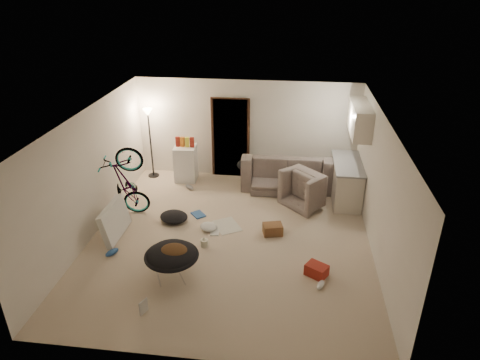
# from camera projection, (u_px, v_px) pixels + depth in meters

# --- Properties ---
(floor) EXTENTS (5.50, 6.00, 0.02)m
(floor) POSITION_uv_depth(u_px,v_px,m) (230.00, 239.00, 8.56)
(floor) COLOR beige
(floor) RESTS_ON ground
(ceiling) EXTENTS (5.50, 6.00, 0.02)m
(ceiling) POSITION_uv_depth(u_px,v_px,m) (228.00, 118.00, 7.46)
(ceiling) COLOR white
(ceiling) RESTS_ON wall_back
(wall_back) EXTENTS (5.50, 0.02, 2.50)m
(wall_back) POSITION_uv_depth(u_px,v_px,m) (247.00, 130.00, 10.70)
(wall_back) COLOR silver
(wall_back) RESTS_ON floor
(wall_front) EXTENTS (5.50, 0.02, 2.50)m
(wall_front) POSITION_uv_depth(u_px,v_px,m) (194.00, 288.00, 5.33)
(wall_front) COLOR silver
(wall_front) RESTS_ON floor
(wall_left) EXTENTS (0.02, 6.00, 2.50)m
(wall_left) POSITION_uv_depth(u_px,v_px,m) (89.00, 175.00, 8.32)
(wall_left) COLOR silver
(wall_left) RESTS_ON floor
(wall_right) EXTENTS (0.02, 6.00, 2.50)m
(wall_right) POSITION_uv_depth(u_px,v_px,m) (380.00, 191.00, 7.71)
(wall_right) COLOR silver
(wall_right) RESTS_ON floor
(doorway) EXTENTS (0.85, 0.10, 2.04)m
(doorway) POSITION_uv_depth(u_px,v_px,m) (231.00, 138.00, 10.81)
(doorway) COLOR black
(doorway) RESTS_ON floor
(door_trim) EXTENTS (0.97, 0.04, 2.10)m
(door_trim) POSITION_uv_depth(u_px,v_px,m) (231.00, 139.00, 10.78)
(door_trim) COLOR #351D12
(door_trim) RESTS_ON floor
(floor_lamp) EXTENTS (0.28, 0.28, 1.81)m
(floor_lamp) POSITION_uv_depth(u_px,v_px,m) (149.00, 128.00, 10.62)
(floor_lamp) COLOR black
(floor_lamp) RESTS_ON floor
(kitchen_counter) EXTENTS (0.60, 1.50, 0.88)m
(kitchen_counter) POSITION_uv_depth(u_px,v_px,m) (346.00, 182.00, 9.88)
(kitchen_counter) COLOR beige
(kitchen_counter) RESTS_ON floor
(counter_top) EXTENTS (0.64, 1.54, 0.04)m
(counter_top) POSITION_uv_depth(u_px,v_px,m) (348.00, 163.00, 9.68)
(counter_top) COLOR gray
(counter_top) RESTS_ON kitchen_counter
(kitchen_uppers) EXTENTS (0.38, 1.40, 0.65)m
(kitchen_uppers) POSITION_uv_depth(u_px,v_px,m) (360.00, 119.00, 9.21)
(kitchen_uppers) COLOR beige
(kitchen_uppers) RESTS_ON wall_right
(sofa) EXTENTS (2.19, 0.88, 0.64)m
(sofa) POSITION_uv_depth(u_px,v_px,m) (287.00, 175.00, 10.49)
(sofa) COLOR #323932
(sofa) RESTS_ON floor
(armchair) EXTENTS (1.26, 1.26, 0.62)m
(armchair) POSITION_uv_depth(u_px,v_px,m) (311.00, 190.00, 9.77)
(armchair) COLOR #323932
(armchair) RESTS_ON floor
(bicycle) EXTENTS (1.76, 0.95, 0.97)m
(bicycle) POSITION_uv_depth(u_px,v_px,m) (128.00, 197.00, 9.18)
(bicycle) COLOR black
(bicycle) RESTS_ON floor
(book_asset) EXTENTS (0.30, 0.27, 0.02)m
(book_asset) POSITION_uv_depth(u_px,v_px,m) (140.00, 316.00, 6.61)
(book_asset) COLOR maroon
(book_asset) RESTS_ON floor
(mini_fridge) EXTENTS (0.56, 0.56, 0.90)m
(mini_fridge) POSITION_uv_depth(u_px,v_px,m) (186.00, 163.00, 10.80)
(mini_fridge) COLOR white
(mini_fridge) RESTS_ON floor
(snack_box_0) EXTENTS (0.10, 0.07, 0.30)m
(snack_box_0) POSITION_uv_depth(u_px,v_px,m) (178.00, 143.00, 10.58)
(snack_box_0) COLOR maroon
(snack_box_0) RESTS_ON mini_fridge
(snack_box_1) EXTENTS (0.11, 0.09, 0.30)m
(snack_box_1) POSITION_uv_depth(u_px,v_px,m) (183.00, 143.00, 10.57)
(snack_box_1) COLOR #CB6919
(snack_box_1) RESTS_ON mini_fridge
(snack_box_2) EXTENTS (0.11, 0.09, 0.30)m
(snack_box_2) POSITION_uv_depth(u_px,v_px,m) (187.00, 143.00, 10.55)
(snack_box_2) COLOR yellow
(snack_box_2) RESTS_ON mini_fridge
(snack_box_3) EXTENTS (0.10, 0.08, 0.30)m
(snack_box_3) POSITION_uv_depth(u_px,v_px,m) (192.00, 143.00, 10.54)
(snack_box_3) COLOR maroon
(snack_box_3) RESTS_ON mini_fridge
(saucer_chair) EXTENTS (0.93, 0.93, 0.66)m
(saucer_chair) POSITION_uv_depth(u_px,v_px,m) (172.00, 260.00, 7.28)
(saucer_chair) COLOR silver
(saucer_chair) RESTS_ON floor
(hoodie) EXTENTS (0.53, 0.46, 0.22)m
(hoodie) POSITION_uv_depth(u_px,v_px,m) (174.00, 251.00, 7.16)
(hoodie) COLOR #4D311A
(hoodie) RESTS_ON saucer_chair
(sofa_drape) EXTENTS (0.61, 0.52, 0.28)m
(sofa_drape) POSITION_uv_depth(u_px,v_px,m) (248.00, 165.00, 10.50)
(sofa_drape) COLOR black
(sofa_drape) RESTS_ON sofa
(tv_box) EXTENTS (0.28, 1.03, 0.69)m
(tv_box) POSITION_uv_depth(u_px,v_px,m) (115.00, 220.00, 8.53)
(tv_box) COLOR silver
(tv_box) RESTS_ON floor
(drink_case_a) EXTENTS (0.44, 0.36, 0.22)m
(drink_case_a) POSITION_uv_depth(u_px,v_px,m) (273.00, 229.00, 8.66)
(drink_case_a) COLOR brown
(drink_case_a) RESTS_ON floor
(drink_case_b) EXTENTS (0.45, 0.42, 0.21)m
(drink_case_b) POSITION_uv_depth(u_px,v_px,m) (317.00, 270.00, 7.48)
(drink_case_b) COLOR maroon
(drink_case_b) RESTS_ON floor
(juicer) EXTENTS (0.15, 0.15, 0.22)m
(juicer) POSITION_uv_depth(u_px,v_px,m) (204.00, 242.00, 8.27)
(juicer) COLOR silver
(juicer) RESTS_ON floor
(newspaper) EXTENTS (0.71, 0.76, 0.01)m
(newspaper) POSITION_uv_depth(u_px,v_px,m) (227.00, 226.00, 8.98)
(newspaper) COLOR beige
(newspaper) RESTS_ON floor
(book_blue) EXTENTS (0.37, 0.38, 0.03)m
(book_blue) POSITION_uv_depth(u_px,v_px,m) (198.00, 214.00, 9.37)
(book_blue) COLOR #2B579C
(book_blue) RESTS_ON floor
(book_white) EXTENTS (0.20, 0.25, 0.02)m
(book_white) POSITION_uv_depth(u_px,v_px,m) (215.00, 232.00, 8.73)
(book_white) COLOR silver
(book_white) RESTS_ON floor
(shoe_1) EXTENTS (0.29, 0.27, 0.10)m
(shoe_1) POSITION_uv_depth(u_px,v_px,m) (189.00, 187.00, 10.49)
(shoe_1) COLOR slate
(shoe_1) RESTS_ON floor
(shoe_2) EXTENTS (0.25, 0.31, 0.11)m
(shoe_2) POSITION_uv_depth(u_px,v_px,m) (112.00, 252.00, 8.04)
(shoe_2) COLOR #2B579C
(shoe_2) RESTS_ON floor
(shoe_4) EXTENTS (0.19, 0.28, 0.09)m
(shoe_4) POSITION_uv_depth(u_px,v_px,m) (321.00, 285.00, 7.21)
(shoe_4) COLOR white
(shoe_4) RESTS_ON floor
(clothes_lump_a) EXTENTS (0.73, 0.68, 0.20)m
(clothes_lump_a) POSITION_uv_depth(u_px,v_px,m) (174.00, 217.00, 9.12)
(clothes_lump_a) COLOR black
(clothes_lump_a) RESTS_ON floor
(clothes_lump_b) EXTENTS (0.62, 0.61, 0.14)m
(clothes_lump_b) POSITION_uv_depth(u_px,v_px,m) (286.00, 186.00, 10.50)
(clothes_lump_b) COLOR black
(clothes_lump_b) RESTS_ON floor
(clothes_lump_c) EXTENTS (0.50, 0.50, 0.12)m
(clothes_lump_c) POSITION_uv_depth(u_px,v_px,m) (209.00, 227.00, 8.84)
(clothes_lump_c) COLOR silver
(clothes_lump_c) RESTS_ON floor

